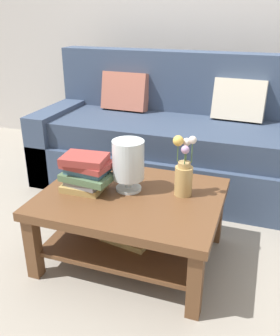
# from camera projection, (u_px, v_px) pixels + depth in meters

# --- Properties ---
(ground_plane) EXTENTS (10.00, 10.00, 0.00)m
(ground_plane) POSITION_uv_depth(u_px,v_px,m) (147.00, 228.00, 2.53)
(ground_plane) COLOR gray
(back_wall) EXTENTS (6.40, 0.12, 2.70)m
(back_wall) POSITION_uv_depth(u_px,v_px,m) (204.00, 12.00, 3.41)
(back_wall) COLOR #BCB7B2
(back_wall) RESTS_ON ground
(couch) EXTENTS (2.28, 0.90, 1.06)m
(couch) POSITION_uv_depth(u_px,v_px,m) (177.00, 142.00, 3.06)
(couch) COLOR #384760
(couch) RESTS_ON ground
(coffee_table) EXTENTS (1.01, 0.79, 0.42)m
(coffee_table) POSITION_uv_depth(u_px,v_px,m) (131.00, 212.00, 2.12)
(coffee_table) COLOR brown
(coffee_table) RESTS_ON ground
(book_stack_main) EXTENTS (0.30, 0.23, 0.21)m
(book_stack_main) POSITION_uv_depth(u_px,v_px,m) (86.00, 172.00, 2.09)
(book_stack_main) COLOR tan
(book_stack_main) RESTS_ON coffee_table
(glass_hurricane_vase) EXTENTS (0.18, 0.18, 0.30)m
(glass_hurricane_vase) POSITION_uv_depth(u_px,v_px,m) (128.00, 161.00, 2.06)
(glass_hurricane_vase) COLOR silver
(glass_hurricane_vase) RESTS_ON coffee_table
(flower_pitcher) EXTENTS (0.13, 0.10, 0.35)m
(flower_pitcher) POSITION_uv_depth(u_px,v_px,m) (184.00, 172.00, 2.02)
(flower_pitcher) COLOR tan
(flower_pitcher) RESTS_ON coffee_table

